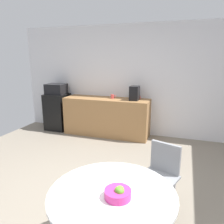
{
  "coord_description": "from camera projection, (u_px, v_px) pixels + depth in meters",
  "views": [
    {
      "loc": [
        1.12,
        -2.12,
        1.84
      ],
      "look_at": [
        -0.02,
        1.24,
        0.95
      ],
      "focal_mm": 34.86,
      "sensor_mm": 36.0,
      "label": 1
    }
  ],
  "objects": [
    {
      "name": "mug_green",
      "position": [
        113.0,
        96.0,
        5.15
      ],
      "size": [
        0.13,
        0.08,
        0.09
      ],
      "color": "#D84C4C",
      "rests_on": "counter_block"
    },
    {
      "name": "counter_block",
      "position": [
        107.0,
        117.0,
        5.27
      ],
      "size": [
        2.04,
        0.6,
        0.9
      ],
      "primitive_type": "cube",
      "color": "#9E7042",
      "rests_on": "ground_plane"
    },
    {
      "name": "fruit_bowl",
      "position": [
        118.0,
        193.0,
        1.77
      ],
      "size": [
        0.22,
        0.22,
        0.11
      ],
      "color": "#D8338C",
      "rests_on": "round_table"
    },
    {
      "name": "coffee_maker",
      "position": [
        134.0,
        93.0,
        4.91
      ],
      "size": [
        0.2,
        0.24,
        0.32
      ],
      "primitive_type": "cube",
      "color": "black",
      "rests_on": "counter_block"
    },
    {
      "name": "wall_back",
      "position": [
        137.0,
        81.0,
        5.18
      ],
      "size": [
        6.0,
        0.1,
        2.6
      ],
      "primitive_type": "cube",
      "color": "silver",
      "rests_on": "ground_plane"
    },
    {
      "name": "ground_plane",
      "position": [
        82.0,
        207.0,
        2.74
      ],
      "size": [
        6.0,
        6.0,
        0.0
      ],
      "primitive_type": "plane",
      "color": "gray"
    },
    {
      "name": "microwave",
      "position": [
        56.0,
        89.0,
        5.55
      ],
      "size": [
        0.48,
        0.38,
        0.26
      ],
      "primitive_type": "cube",
      "color": "black",
      "rests_on": "mini_fridge"
    },
    {
      "name": "mini_fridge",
      "position": [
        58.0,
        112.0,
        5.69
      ],
      "size": [
        0.54,
        0.54,
        0.93
      ],
      "primitive_type": "cube",
      "color": "black",
      "rests_on": "ground_plane"
    },
    {
      "name": "round_table",
      "position": [
        112.0,
        206.0,
        1.89
      ],
      "size": [
        1.1,
        1.1,
        0.72
      ],
      "color": "silver",
      "rests_on": "ground_plane"
    },
    {
      "name": "mug_white",
      "position": [
        137.0,
        98.0,
        4.99
      ],
      "size": [
        0.13,
        0.08,
        0.09
      ],
      "color": "#D84C4C",
      "rests_on": "counter_block"
    },
    {
      "name": "chair_gray",
      "position": [
        161.0,
        169.0,
        2.64
      ],
      "size": [
        0.54,
        0.54,
        0.83
      ],
      "color": "silver",
      "rests_on": "ground_plane"
    }
  ]
}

